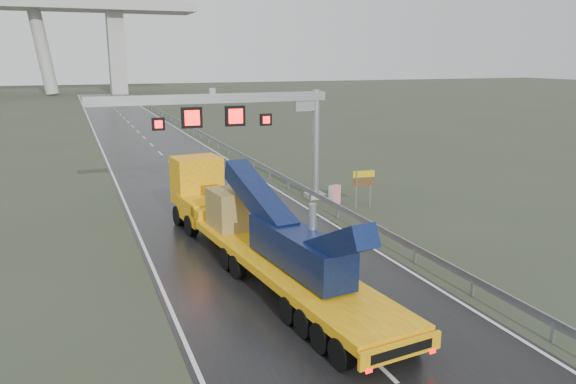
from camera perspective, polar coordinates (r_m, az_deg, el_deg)
name	(u,v)px	position (r m, az deg, el deg)	size (l,w,h in m)	color
ground	(346,334)	(19.87, 5.91, -14.16)	(400.00, 400.00, 0.00)	#333A28
road	(160,153)	(56.93, -12.83, 3.84)	(11.00, 200.00, 0.02)	black
guardrail	(250,159)	(48.52, -3.89, 3.35)	(0.20, 140.00, 1.40)	gray
sign_gantry	(246,117)	(35.31, -4.30, 7.61)	(14.90, 1.20, 7.42)	#A8A8A3
heavy_haul_truck	(246,222)	(26.07, -4.31, -3.11)	(4.85, 19.61, 4.57)	yellow
exit_sign_pair	(364,181)	(35.24, 7.69, 1.07)	(1.41, 0.23, 2.43)	gray
striped_barrier	(335,195)	(36.28, 4.76, -0.26)	(0.72, 0.39, 1.22)	red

